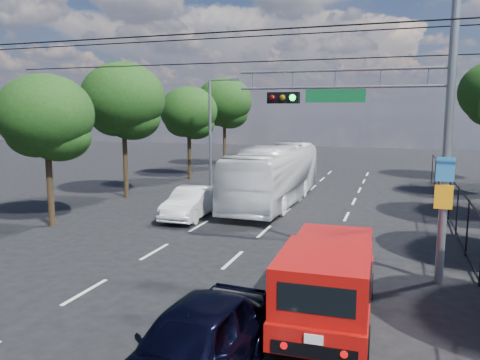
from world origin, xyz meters
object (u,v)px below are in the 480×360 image
at_px(red_pickup, 329,279).
at_px(white_van, 191,203).
at_px(white_bus, 274,175).
at_px(navy_hatchback, 194,344).
at_px(signal_mast, 404,104).

bearing_deg(red_pickup, white_van, 130.31).
bearing_deg(white_bus, navy_hatchback, -79.93).
relative_size(red_pickup, white_van, 1.25).
distance_m(red_pickup, white_van, 11.99).
bearing_deg(navy_hatchback, white_bus, 103.66).
height_order(signal_mast, white_van, signal_mast).
distance_m(navy_hatchback, white_van, 13.80).
relative_size(navy_hatchback, white_van, 1.04).
relative_size(navy_hatchback, white_bus, 0.40).
relative_size(signal_mast, red_pickup, 1.74).
bearing_deg(signal_mast, navy_hatchback, -116.52).
distance_m(red_pickup, white_bus, 14.65).
distance_m(signal_mast, white_bus, 12.53).
xyz_separation_m(signal_mast, navy_hatchback, (-3.53, -7.08, -4.46)).
relative_size(signal_mast, white_van, 2.16).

